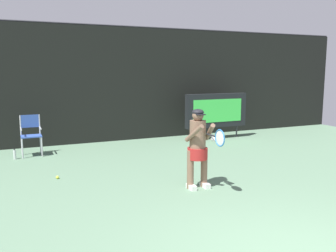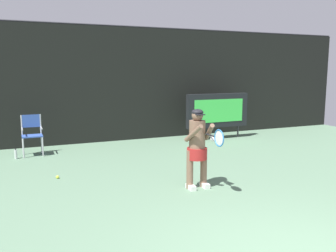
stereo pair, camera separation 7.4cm
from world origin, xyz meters
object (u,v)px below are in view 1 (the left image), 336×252
at_px(scoreboard, 216,110).
at_px(tennis_player, 198,145).
at_px(tennis_racket, 219,138).
at_px(tennis_ball_spare, 57,177).
at_px(umpire_chair, 31,133).
at_px(water_bottle, 15,155).

xyz_separation_m(scoreboard, tennis_player, (-2.98, -4.25, -0.09)).
bearing_deg(tennis_racket, tennis_player, 86.55).
xyz_separation_m(tennis_racket, tennis_ball_spare, (-2.54, 2.26, -1.04)).
bearing_deg(umpire_chair, tennis_racket, -58.75).
relative_size(water_bottle, tennis_ball_spare, 3.90).
bearing_deg(water_bottle, scoreboard, 3.20).
bearing_deg(scoreboard, umpire_chair, -179.39).
height_order(scoreboard, umpire_chair, scoreboard).
distance_m(umpire_chair, water_bottle, 0.72).
bearing_deg(tennis_racket, water_bottle, 111.56).
height_order(water_bottle, tennis_ball_spare, water_bottle).
relative_size(umpire_chair, tennis_ball_spare, 15.88).
height_order(water_bottle, tennis_player, tennis_player).
distance_m(tennis_racket, tennis_ball_spare, 3.56).
height_order(umpire_chair, water_bottle, umpire_chair).
distance_m(scoreboard, tennis_player, 5.19).
relative_size(tennis_player, tennis_racket, 2.56).
distance_m(scoreboard, tennis_ball_spare, 6.05).
relative_size(scoreboard, tennis_player, 1.43).
xyz_separation_m(umpire_chair, tennis_player, (2.77, -4.19, 0.23)).
height_order(scoreboard, water_bottle, scoreboard).
height_order(tennis_player, tennis_ball_spare, tennis_player).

